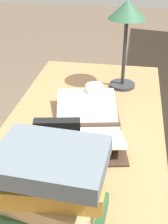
% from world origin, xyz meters
% --- Properties ---
extents(reading_desk, '(1.47, 0.67, 0.74)m').
position_xyz_m(reading_desk, '(0.00, 0.00, 0.64)').
color(reading_desk, '#937047').
rests_on(reading_desk, ground_plane).
extents(open_book, '(0.55, 0.37, 0.07)m').
position_xyz_m(open_book, '(-0.02, 0.02, 0.76)').
color(open_book, '#38281E').
rests_on(open_book, reading_desk).
extents(book_stack_tall, '(0.23, 0.30, 0.23)m').
position_xyz_m(book_stack_tall, '(0.46, 0.00, 0.87)').
color(book_stack_tall, '#234C2D').
rests_on(book_stack_tall, reading_desk).
extents(book_standing_upright, '(0.06, 0.14, 0.22)m').
position_xyz_m(book_standing_upright, '(0.29, -0.02, 0.85)').
color(book_standing_upright, black).
rests_on(book_standing_upright, reading_desk).
extents(reading_lamp, '(0.18, 0.18, 0.44)m').
position_xyz_m(reading_lamp, '(-0.44, 0.14, 1.10)').
color(reading_lamp, '#2D2D33').
rests_on(reading_lamp, reading_desk).
extents(coffee_mug, '(0.08, 0.11, 0.09)m').
position_xyz_m(coffee_mug, '(-0.24, 0.02, 0.79)').
color(coffee_mug, white).
rests_on(coffee_mug, reading_desk).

